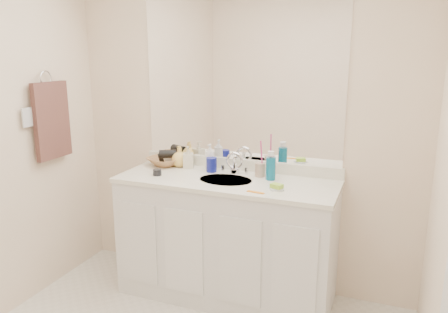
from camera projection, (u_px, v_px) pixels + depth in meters
wall_back at (240, 127)px, 3.17m from camera, size 2.60×0.02×2.40m
vanity_cabinet at (227, 240)px, 3.11m from camera, size 1.50×0.55×0.85m
countertop at (227, 181)px, 3.00m from camera, size 1.52×0.57×0.03m
backsplash at (239, 164)px, 3.23m from camera, size 1.52×0.03×0.08m
sink_basin at (226, 181)px, 2.99m from camera, size 0.37×0.37×0.02m
faucet at (235, 166)px, 3.13m from camera, size 0.02×0.02×0.11m
mirror at (240, 77)px, 3.08m from camera, size 1.48×0.01×1.20m
blue_mug at (212, 165)px, 3.17m from camera, size 0.09×0.09×0.10m
tan_cup at (260, 170)px, 3.05m from camera, size 0.07×0.07×0.10m
toothbrush at (262, 156)px, 3.02m from camera, size 0.02×0.04×0.22m
mouthwash_bottle at (271, 168)px, 2.97m from camera, size 0.07×0.07×0.16m
soap_dish at (277, 189)px, 2.77m from camera, size 0.10×0.10×0.01m
green_soap at (277, 186)px, 2.76m from camera, size 0.09×0.07×0.03m
orange_comb at (256, 192)px, 2.71m from camera, size 0.12×0.04×0.00m
dark_jar at (157, 172)px, 3.08m from camera, size 0.08×0.08×0.04m
soap_bottle_white at (210, 157)px, 3.21m from camera, size 0.08×0.08×0.19m
soap_bottle_cream at (188, 157)px, 3.27m from camera, size 0.10×0.10×0.16m
soap_bottle_yellow at (180, 156)px, 3.31m from camera, size 0.14×0.14×0.16m
wicker_basket at (166, 161)px, 3.35m from camera, size 0.34×0.34×0.06m
hair_dryer at (168, 154)px, 3.33m from camera, size 0.14×0.11×0.06m
towel_ring at (46, 78)px, 3.07m from camera, size 0.01×0.11×0.11m
hand_towel at (52, 121)px, 3.13m from camera, size 0.04×0.32×0.55m
switch_plate at (27, 117)px, 2.94m from camera, size 0.01×0.08×0.13m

